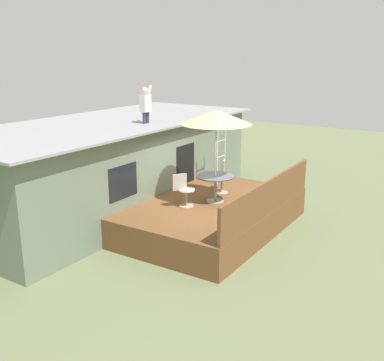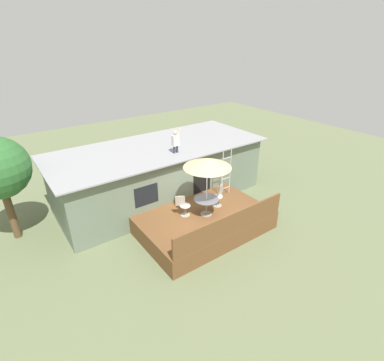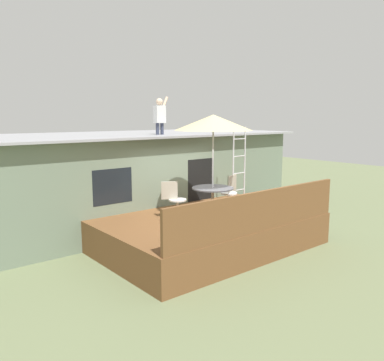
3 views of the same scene
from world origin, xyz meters
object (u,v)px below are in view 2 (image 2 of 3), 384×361
(patio_umbrella, at_px, (207,163))
(person_figure, at_px, (176,140))
(patio_chair_right, at_px, (218,196))
(patio_chair_left, at_px, (183,206))
(step_ladder, at_px, (226,173))
(patio_table, at_px, (206,202))

(patio_umbrella, xyz_separation_m, person_figure, (0.15, 2.47, 0.23))
(patio_umbrella, xyz_separation_m, patio_chair_right, (0.90, 0.28, -1.89))
(patio_umbrella, bearing_deg, patio_chair_left, 148.66)
(step_ladder, height_order, patio_chair_left, step_ladder)
(step_ladder, relative_size, patio_chair_right, 2.39)
(patio_umbrella, distance_m, person_figure, 2.49)
(step_ladder, xyz_separation_m, patio_chair_left, (-2.61, -0.33, -0.64))
(patio_table, xyz_separation_m, step_ladder, (1.80, 0.83, 0.51))
(patio_table, relative_size, patio_chair_left, 1.13)
(patio_umbrella, relative_size, patio_chair_right, 2.76)
(step_ladder, distance_m, patio_chair_right, 1.23)
(step_ladder, distance_m, patio_chair_left, 2.71)
(step_ladder, bearing_deg, patio_table, -155.24)
(person_figure, relative_size, patio_chair_right, 1.21)
(patio_table, distance_m, patio_chair_left, 0.96)
(patio_umbrella, relative_size, patio_chair_left, 2.76)
(patio_umbrella, bearing_deg, step_ladder, 24.76)
(person_figure, distance_m, patio_chair_left, 3.05)
(patio_umbrella, height_order, person_figure, person_figure)
(patio_chair_right, bearing_deg, patio_table, -0.00)
(patio_umbrella, bearing_deg, patio_table, -14.04)
(patio_umbrella, height_order, patio_chair_right, patio_umbrella)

